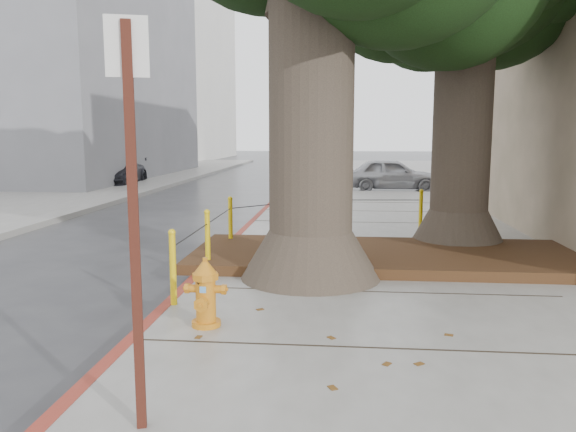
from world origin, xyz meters
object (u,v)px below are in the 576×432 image
object	(u,v)px
signpost	(133,204)
car_silver	(392,175)
car_dark	(118,172)
car_red	(549,174)
fire_hydrant	(206,293)

from	to	relation	value
signpost	car_silver	bearing A→B (deg)	63.14
signpost	car_dark	xyz separation A→B (m)	(-8.30, 20.06, -1.16)
car_red	car_dark	bearing A→B (deg)	89.45
fire_hydrant	car_red	xyz separation A→B (m)	(9.56, 17.02, 0.15)
car_silver	car_red	xyz separation A→B (m)	(6.11, 0.38, 0.02)
signpost	car_red	size ratio (longest dim) A/B	0.70
car_silver	fire_hydrant	bearing A→B (deg)	168.42
car_silver	car_dark	world-z (taller)	car_silver
fire_hydrant	car_dark	xyz separation A→B (m)	(-8.25, 17.93, 0.08)
fire_hydrant	car_red	distance (m)	19.52
fire_hydrant	signpost	size ratio (longest dim) A/B	0.27
car_red	signpost	bearing A→B (deg)	155.97
car_silver	car_red	distance (m)	6.13
signpost	car_silver	xyz separation A→B (m)	(3.40, 18.77, -1.11)
fire_hydrant	car_silver	xyz separation A→B (m)	(3.44, 16.64, 0.13)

